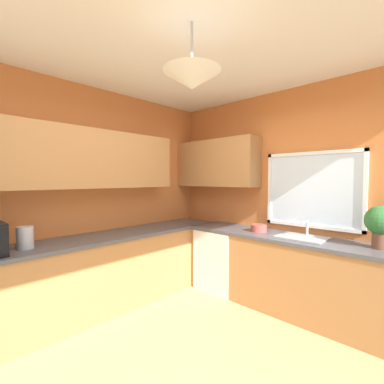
{
  "coord_description": "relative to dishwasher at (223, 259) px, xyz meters",
  "views": [
    {
      "loc": [
        1.41,
        -1.47,
        1.56
      ],
      "look_at": [
        -0.56,
        0.58,
        1.42
      ],
      "focal_mm": 24.96,
      "sensor_mm": 36.0,
      "label": 1
    }
  ],
  "objects": [
    {
      "name": "bowl",
      "position": [
        0.55,
        0.03,
        0.51
      ],
      "size": [
        0.2,
        0.2,
        0.09
      ],
      "primitive_type": "cylinder",
      "color": "#B74C42",
      "rests_on": "counter_run_back"
    },
    {
      "name": "sink_assembly",
      "position": [
        1.11,
        0.04,
        0.48
      ],
      "size": [
        0.53,
        0.4,
        0.19
      ],
      "color": "#9EA0A5",
      "rests_on": "counter_run_back"
    },
    {
      "name": "room_shell",
      "position": [
        0.06,
        -1.03,
        1.48
      ],
      "size": [
        3.84,
        3.93,
        2.78
      ],
      "color": "#D17238",
      "rests_on": "ground_plane"
    },
    {
      "name": "potted_plant",
      "position": [
        1.84,
        0.08,
        0.72
      ],
      "size": [
        0.28,
        0.28,
        0.42
      ],
      "color": "brown",
      "rests_on": "counter_run_back"
    },
    {
      "name": "counter_run_back",
      "position": [
        1.1,
        0.03,
        0.02
      ],
      "size": [
        2.93,
        0.65,
        0.88
      ],
      "color": "#AD7542",
      "rests_on": "ground_plane"
    },
    {
      "name": "ground_plane",
      "position": [
        0.89,
        -1.57,
        -0.42
      ],
      "size": [
        8.39,
        8.39,
        0.0
      ],
      "primitive_type": "plane",
      "color": "tan"
    },
    {
      "name": "counter_run_left",
      "position": [
        -0.66,
        -1.57,
        0.02
      ],
      "size": [
        0.65,
        3.54,
        0.88
      ],
      "color": "#AD7542",
      "rests_on": "ground_plane"
    },
    {
      "name": "kettle",
      "position": [
        -0.64,
        -2.31,
        0.57
      ],
      "size": [
        0.15,
        0.15,
        0.22
      ],
      "primitive_type": "cylinder",
      "color": "#B7B7BC",
      "rests_on": "counter_run_left"
    },
    {
      "name": "dishwasher",
      "position": [
        0.0,
        0.0,
        0.0
      ],
      "size": [
        0.6,
        0.6,
        0.84
      ],
      "primitive_type": "cube",
      "color": "white",
      "rests_on": "ground_plane"
    }
  ]
}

